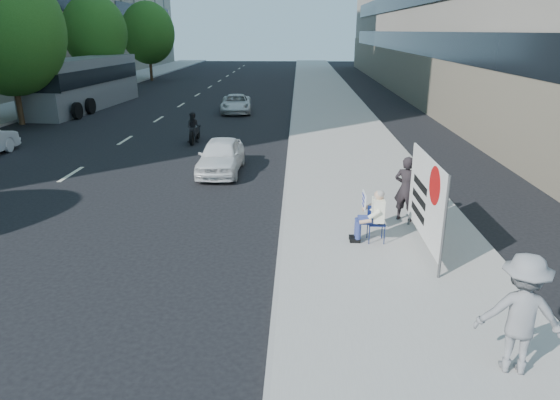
{
  "coord_description": "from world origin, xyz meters",
  "views": [
    {
      "loc": [
        1.85,
        -9.38,
        5.02
      ],
      "look_at": [
        1.43,
        1.93,
        1.16
      ],
      "focal_mm": 32.0,
      "sensor_mm": 36.0,
      "label": 1
    }
  ],
  "objects_px": {
    "white_sedan_near": "(221,156)",
    "motorcycle": "(194,129)",
    "jogger": "(521,314)",
    "pedestrian_woman": "(406,189)",
    "white_sedan_far": "(236,104)",
    "bus": "(85,84)",
    "seated_protester": "(372,213)",
    "protest_banner": "(426,198)"
  },
  "relations": [
    {
      "from": "white_sedan_near",
      "to": "bus",
      "type": "bearing_deg",
      "value": 126.28
    },
    {
      "from": "seated_protester",
      "to": "bus",
      "type": "distance_m",
      "value": 27.68
    },
    {
      "from": "pedestrian_woman",
      "to": "motorcycle",
      "type": "height_order",
      "value": "pedestrian_woman"
    },
    {
      "from": "seated_protester",
      "to": "protest_banner",
      "type": "bearing_deg",
      "value": -19.17
    },
    {
      "from": "white_sedan_near",
      "to": "motorcycle",
      "type": "xyz_separation_m",
      "value": [
        -2.05,
        5.19,
        0.01
      ]
    },
    {
      "from": "white_sedan_near",
      "to": "motorcycle",
      "type": "distance_m",
      "value": 5.58
    },
    {
      "from": "bus",
      "to": "white_sedan_near",
      "type": "bearing_deg",
      "value": -50.03
    },
    {
      "from": "motorcycle",
      "to": "jogger",
      "type": "bearing_deg",
      "value": -65.11
    },
    {
      "from": "seated_protester",
      "to": "white_sedan_near",
      "type": "height_order",
      "value": "seated_protester"
    },
    {
      "from": "white_sedan_near",
      "to": "motorcycle",
      "type": "height_order",
      "value": "motorcycle"
    },
    {
      "from": "jogger",
      "to": "bus",
      "type": "relative_size",
      "value": 0.15
    },
    {
      "from": "bus",
      "to": "white_sedan_far",
      "type": "bearing_deg",
      "value": -4.59
    },
    {
      "from": "seated_protester",
      "to": "protest_banner",
      "type": "relative_size",
      "value": 0.43
    },
    {
      "from": "protest_banner",
      "to": "white_sedan_near",
      "type": "distance_m",
      "value": 9.08
    },
    {
      "from": "white_sedan_far",
      "to": "motorcycle",
      "type": "bearing_deg",
      "value": -100.75
    },
    {
      "from": "jogger",
      "to": "white_sedan_near",
      "type": "xyz_separation_m",
      "value": [
        -6.13,
        11.38,
        -0.46
      ]
    },
    {
      "from": "protest_banner",
      "to": "white_sedan_far",
      "type": "bearing_deg",
      "value": 108.1
    },
    {
      "from": "protest_banner",
      "to": "white_sedan_far",
      "type": "distance_m",
      "value": 22.4
    },
    {
      "from": "jogger",
      "to": "protest_banner",
      "type": "height_order",
      "value": "protest_banner"
    },
    {
      "from": "jogger",
      "to": "protest_banner",
      "type": "xyz_separation_m",
      "value": [
        -0.35,
        4.42,
        0.31
      ]
    },
    {
      "from": "protest_banner",
      "to": "pedestrian_woman",
      "type": "bearing_deg",
      "value": 91.44
    },
    {
      "from": "jogger",
      "to": "protest_banner",
      "type": "relative_size",
      "value": 0.62
    },
    {
      "from": "pedestrian_woman",
      "to": "white_sedan_near",
      "type": "distance_m",
      "value": 7.7
    },
    {
      "from": "jogger",
      "to": "white_sedan_far",
      "type": "distance_m",
      "value": 26.72
    },
    {
      "from": "jogger",
      "to": "seated_protester",
      "type": "bearing_deg",
      "value": -62.19
    },
    {
      "from": "jogger",
      "to": "pedestrian_woman",
      "type": "relative_size",
      "value": 1.07
    },
    {
      "from": "pedestrian_woman",
      "to": "jogger",
      "type": "bearing_deg",
      "value": 121.84
    },
    {
      "from": "white_sedan_far",
      "to": "white_sedan_near",
      "type": "bearing_deg",
      "value": -90.57
    },
    {
      "from": "jogger",
      "to": "protest_banner",
      "type": "bearing_deg",
      "value": -74.77
    },
    {
      "from": "jogger",
      "to": "white_sedan_far",
      "type": "relative_size",
      "value": 0.46
    },
    {
      "from": "white_sedan_far",
      "to": "motorcycle",
      "type": "xyz_separation_m",
      "value": [
        -0.88,
        -9.13,
        0.07
      ]
    },
    {
      "from": "white_sedan_far",
      "to": "bus",
      "type": "xyz_separation_m",
      "value": [
        -10.37,
        1.56,
        1.07
      ]
    },
    {
      "from": "motorcycle",
      "to": "bus",
      "type": "height_order",
      "value": "bus"
    },
    {
      "from": "protest_banner",
      "to": "jogger",
      "type": "bearing_deg",
      "value": -85.45
    },
    {
      "from": "seated_protester",
      "to": "protest_banner",
      "type": "height_order",
      "value": "protest_banner"
    },
    {
      "from": "protest_banner",
      "to": "white_sedan_near",
      "type": "bearing_deg",
      "value": 129.71
    },
    {
      "from": "motorcycle",
      "to": "white_sedan_far",
      "type": "bearing_deg",
      "value": 83.12
    },
    {
      "from": "jogger",
      "to": "white_sedan_near",
      "type": "height_order",
      "value": "jogger"
    },
    {
      "from": "motorcycle",
      "to": "bus",
      "type": "xyz_separation_m",
      "value": [
        -9.49,
        10.68,
        1.0
      ]
    },
    {
      "from": "jogger",
      "to": "white_sedan_far",
      "type": "xyz_separation_m",
      "value": [
        -7.3,
        25.69,
        -0.53
      ]
    },
    {
      "from": "protest_banner",
      "to": "white_sedan_far",
      "type": "height_order",
      "value": "protest_banner"
    },
    {
      "from": "pedestrian_woman",
      "to": "white_sedan_near",
      "type": "bearing_deg",
      "value": -13.56
    }
  ]
}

